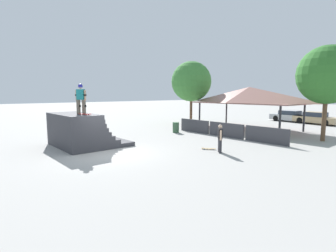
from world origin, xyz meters
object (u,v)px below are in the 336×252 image
object	(u,v)px
tree_beside_pavilion	(327,75)
tree_far_back	(191,82)
skateboard_on_deck	(85,114)
parked_car_silver	(290,116)
bystander_walking	(220,137)
skateboard_on_ground	(208,148)
parked_car_tan	(316,118)
skater_on_deck	(81,97)
trash_bin	(176,127)

from	to	relation	value
tree_beside_pavilion	tree_far_back	xyz separation A→B (m)	(-13.35, 0.95, 0.05)
skateboard_on_deck	parked_car_silver	distance (m)	24.14
bystander_walking	skateboard_on_ground	xyz separation A→B (m)	(-0.91, 0.10, -0.80)
skateboard_on_ground	parked_car_tan	xyz separation A→B (m)	(-0.92, 18.25, 0.54)
parked_car_tan	parked_car_silver	bearing A→B (deg)	179.17
bystander_walking	parked_car_silver	xyz separation A→B (m)	(-4.68, 18.75, -0.25)
skater_on_deck	tree_far_back	xyz separation A→B (m)	(-5.02, 14.20, 1.45)
tree_beside_pavilion	parked_car_silver	xyz separation A→B (m)	(-7.06, 10.73, -3.80)
tree_beside_pavilion	skateboard_on_deck	bearing A→B (deg)	-119.64
skateboard_on_deck	skateboard_on_ground	distance (m)	7.22
skater_on_deck	parked_car_silver	bearing A→B (deg)	54.19
skateboard_on_ground	tree_far_back	size ratio (longest dim) A/B	0.12
skater_on_deck	skateboard_on_ground	xyz separation A→B (m)	(5.04, 5.33, -2.95)
skateboard_on_deck	parked_car_tan	distance (m)	23.96
parked_car_tan	skateboard_on_deck	bearing A→B (deg)	-90.83
bystander_walking	skateboard_on_ground	world-z (taller)	bystander_walking
skater_on_deck	skateboard_on_deck	distance (m)	1.20
skater_on_deck	bystander_walking	world-z (taller)	skater_on_deck
bystander_walking	parked_car_silver	distance (m)	19.33
skateboard_on_deck	tree_far_back	xyz separation A→B (m)	(-5.75, 14.30, 2.39)
skater_on_deck	tree_far_back	distance (m)	15.13
skater_on_deck	parked_car_silver	size ratio (longest dim) A/B	0.38
skateboard_on_deck	parked_car_silver	size ratio (longest dim) A/B	0.19
bystander_walking	tree_far_back	size ratio (longest dim) A/B	0.23
skater_on_deck	skateboard_on_ground	size ratio (longest dim) A/B	2.28
skateboard_on_deck	bystander_walking	world-z (taller)	skateboard_on_deck
bystander_walking	skater_on_deck	bearing A→B (deg)	85.61
parked_car_silver	parked_car_tan	distance (m)	2.88
skater_on_deck	bystander_walking	xyz separation A→B (m)	(5.95, 5.23, -2.15)
tree_beside_pavilion	tree_far_back	bearing A→B (deg)	175.95
skater_on_deck	tree_far_back	size ratio (longest dim) A/B	0.26
skateboard_on_ground	trash_bin	world-z (taller)	trash_bin
skateboard_on_deck	tree_beside_pavilion	size ratio (longest dim) A/B	0.14
bystander_walking	parked_car_silver	world-z (taller)	bystander_walking
skater_on_deck	tree_far_back	bearing A→B (deg)	76.67
parked_car_silver	parked_car_tan	world-z (taller)	same
parked_car_silver	tree_beside_pavilion	bearing A→B (deg)	-49.92
bystander_walking	tree_beside_pavilion	size ratio (longest dim) A/B	0.24
tree_beside_pavilion	parked_car_silver	size ratio (longest dim) A/B	1.38
skateboard_on_ground	tree_beside_pavilion	distance (m)	9.62
trash_bin	bystander_walking	bearing A→B (deg)	-24.03
tree_far_back	trash_bin	world-z (taller)	tree_far_back
tree_beside_pavilion	parked_car_silver	distance (m)	13.39
skateboard_on_ground	parked_car_silver	xyz separation A→B (m)	(-3.77, 18.66, 0.54)
skateboard_on_deck	trash_bin	bearing A→B (deg)	83.47
tree_beside_pavilion	tree_far_back	world-z (taller)	tree_far_back
trash_bin	tree_far_back	bearing A→B (deg)	124.28
bystander_walking	parked_car_silver	bearing A→B (deg)	-31.72
skateboard_on_deck	skateboard_on_ground	size ratio (longest dim) A/B	1.15
skater_on_deck	tree_beside_pavilion	distance (m)	15.72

